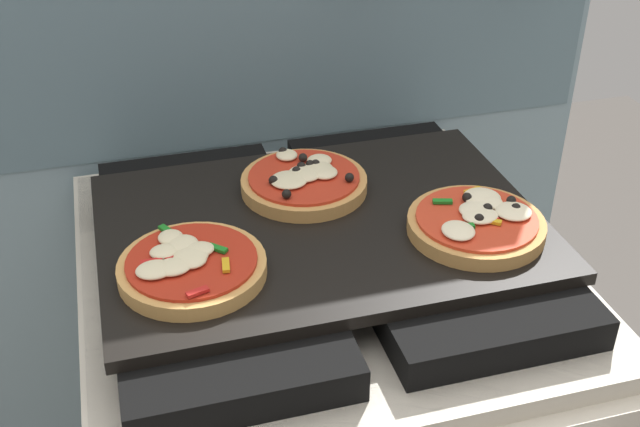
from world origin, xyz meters
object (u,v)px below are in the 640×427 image
(baking_tray, at_px, (320,226))
(pizza_left, at_px, (190,265))
(pizza_center, at_px, (305,181))
(pizza_right, at_px, (477,222))

(baking_tray, bearing_deg, pizza_left, -157.52)
(baking_tray, xyz_separation_m, pizza_left, (-0.17, -0.07, 0.02))
(pizza_left, bearing_deg, pizza_center, 41.02)
(baking_tray, bearing_deg, pizza_center, 89.14)
(baking_tray, height_order, pizza_center, pizza_center)
(pizza_left, xyz_separation_m, pizza_right, (0.34, -0.01, -0.00))
(pizza_right, bearing_deg, pizza_left, 179.08)
(baking_tray, relative_size, pizza_center, 3.26)
(baking_tray, bearing_deg, pizza_right, -23.29)
(pizza_left, bearing_deg, baking_tray, 22.48)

